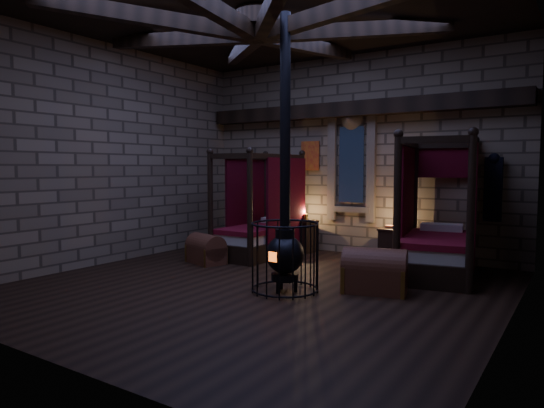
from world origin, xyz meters
The scene contains 8 objects.
room centered at (0.00, 0.09, 3.74)m, with size 7.02×7.02×4.29m.
bed_left centered at (-1.48, 2.20, 0.52)m, with size 1.09×2.03×2.11m.
bed_right centered at (2.11, 2.35, 0.57)m, with size 1.52×2.37×2.31m.
trunk_left centered at (-1.90, 0.94, 0.25)m, with size 0.89×0.71×0.57m.
trunk_right centered at (1.63, 0.65, 0.30)m, with size 1.02×0.78×0.67m.
nightstand_left centered at (-0.90, 3.09, 0.35)m, with size 0.51×0.49×0.84m.
nightstand_right centered at (1.02, 3.02, 0.33)m, with size 0.43×0.42×0.71m.
stove centered at (0.51, -0.05, 0.62)m, with size 1.01×1.01×4.05m.
Camera 1 is at (4.22, -6.09, 1.84)m, focal length 32.00 mm.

